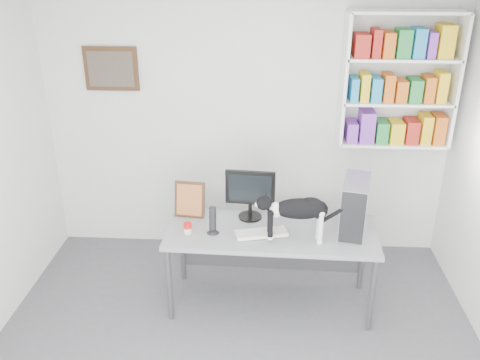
# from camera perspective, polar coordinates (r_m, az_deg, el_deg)

# --- Properties ---
(room) EXTENTS (4.01, 4.01, 2.70)m
(room) POSITION_cam_1_polar(r_m,az_deg,el_deg) (3.23, -0.91, -4.86)
(room) COLOR #505155
(room) RESTS_ON ground
(bookshelf) EXTENTS (1.03, 0.28, 1.24)m
(bookshelf) POSITION_cam_1_polar(r_m,az_deg,el_deg) (4.93, 17.44, 10.60)
(bookshelf) COLOR white
(bookshelf) RESTS_ON room
(wall_art) EXTENTS (0.52, 0.04, 0.42)m
(wall_art) POSITION_cam_1_polar(r_m,az_deg,el_deg) (5.12, -14.26, 12.01)
(wall_art) COLOR #412915
(wall_art) RESTS_ON room
(desk) EXTENTS (1.81, 0.75, 0.75)m
(desk) POSITION_cam_1_polar(r_m,az_deg,el_deg) (4.56, 3.42, -9.78)
(desk) COLOR gray
(desk) RESTS_ON room
(monitor) EXTENTS (0.45, 0.24, 0.46)m
(monitor) POSITION_cam_1_polar(r_m,az_deg,el_deg) (4.46, 1.16, -1.61)
(monitor) COLOR black
(monitor) RESTS_ON desk
(keyboard) EXTENTS (0.46, 0.26, 0.03)m
(keyboard) POSITION_cam_1_polar(r_m,az_deg,el_deg) (4.30, 2.40, -5.96)
(keyboard) COLOR silver
(keyboard) RESTS_ON desk
(pc_tower) EXTENTS (0.30, 0.50, 0.46)m
(pc_tower) POSITION_cam_1_polar(r_m,az_deg,el_deg) (4.37, 12.75, -2.83)
(pc_tower) COLOR #ACACB1
(pc_tower) RESTS_ON desk
(speaker) EXTENTS (0.11, 0.11, 0.25)m
(speaker) POSITION_cam_1_polar(r_m,az_deg,el_deg) (4.27, -3.09, -4.50)
(speaker) COLOR black
(speaker) RESTS_ON desk
(leaning_print) EXTENTS (0.28, 0.14, 0.34)m
(leaning_print) POSITION_cam_1_polar(r_m,az_deg,el_deg) (4.54, -5.68, -2.12)
(leaning_print) COLOR #412915
(leaning_print) RESTS_ON desk
(soup_can) EXTENTS (0.08, 0.08, 0.10)m
(soup_can) POSITION_cam_1_polar(r_m,az_deg,el_deg) (4.32, -5.90, -5.39)
(soup_can) COLOR red
(soup_can) RESTS_ON desk
(cat) EXTENTS (0.66, 0.21, 0.40)m
(cat) POSITION_cam_1_polar(r_m,az_deg,el_deg) (4.14, 6.45, -4.43)
(cat) COLOR black
(cat) RESTS_ON desk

